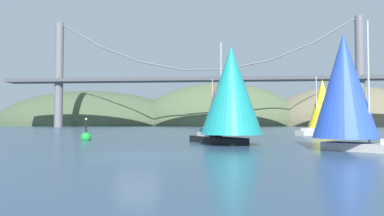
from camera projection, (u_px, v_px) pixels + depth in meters
The scene contains 10 objects.
ground_plane at pixel (137, 155), 20.81m from camera, with size 360.00×360.00×0.00m, color #2D4760.
headland_center at pixel (219, 126), 154.91m from camera, with size 72.22×44.00×38.18m, color #4C5B3D.
headland_left at pixel (89, 126), 159.60m from camera, with size 89.29×44.00×31.86m, color #425138.
headland_right at pixel (347, 126), 150.60m from camera, with size 68.21×44.00×35.00m, color #6B664C.
suspension_bridge at pixel (204, 77), 116.10m from camera, with size 136.69×6.00×36.44m.
sailboat_teal_sail at pixel (231, 92), 30.14m from camera, with size 7.71×9.29×9.23m.
sailboat_scarlet_sail at pixel (215, 108), 59.83m from camera, with size 5.61×7.90×9.49m.
sailboat_yellow_sail at pixel (322, 105), 51.14m from camera, with size 7.44×6.25×8.61m.
sailboat_blue_spinnaker at pixel (346, 89), 24.39m from camera, with size 8.26×7.87×8.83m.
channel_buoy at pixel (86, 137), 36.95m from camera, with size 1.10×1.10×2.64m.
Camera 1 is at (4.90, -20.58, 2.03)m, focal length 32.51 mm.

